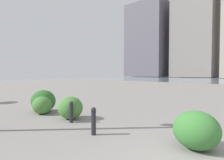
{
  "coord_description": "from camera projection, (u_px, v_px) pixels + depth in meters",
  "views": [
    {
      "loc": [
        -0.23,
        2.76,
        1.56
      ],
      "look_at": [
        7.8,
        -6.15,
        1.09
      ],
      "focal_mm": 30.27,
      "sensor_mm": 36.0,
      "label": 1
    }
  ],
  "objects": [
    {
      "name": "building_annex",
      "position": [
        196.0,
        28.0,
        68.23
      ],
      "size": [
        14.02,
        14.52,
        35.21
      ],
      "color": "gray",
      "rests_on": "ground"
    },
    {
      "name": "building_highrise",
      "position": [
        148.0,
        41.0,
        77.0
      ],
      "size": [
        16.01,
        10.83,
        29.34
      ],
      "color": "#5B5660",
      "rests_on": "ground"
    },
    {
      "name": "bollard_near",
      "position": [
        94.0,
        120.0,
        4.72
      ],
      "size": [
        0.13,
        0.13,
        0.7
      ],
      "color": "#232328",
      "rests_on": "ground"
    },
    {
      "name": "bollard_mid",
      "position": [
        71.0,
        111.0,
        5.87
      ],
      "size": [
        0.13,
        0.13,
        0.67
      ],
      "color": "#232328",
      "rests_on": "ground"
    },
    {
      "name": "shrub_low",
      "position": [
        43.0,
        101.0,
        7.49
      ],
      "size": [
        1.02,
        0.92,
        0.87
      ],
      "color": "#2D6628",
      "rests_on": "ground"
    },
    {
      "name": "shrub_round",
      "position": [
        42.0,
        105.0,
        7.1
      ],
      "size": [
        0.78,
        0.7,
        0.66
      ],
      "color": "#477F38",
      "rests_on": "ground"
    },
    {
      "name": "shrub_wide",
      "position": [
        70.0,
        108.0,
        6.35
      ],
      "size": [
        0.89,
        0.8,
        0.76
      ],
      "color": "#477F38",
      "rests_on": "ground"
    },
    {
      "name": "shrub_tall",
      "position": [
        196.0,
        130.0,
        3.83
      ],
      "size": [
        0.92,
        0.83,
        0.79
      ],
      "color": "#387533",
      "rests_on": "ground"
    }
  ]
}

